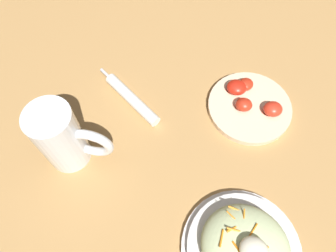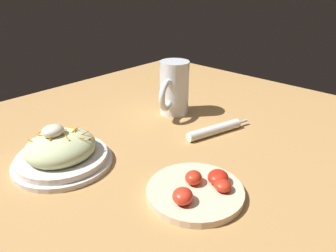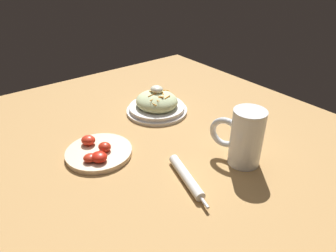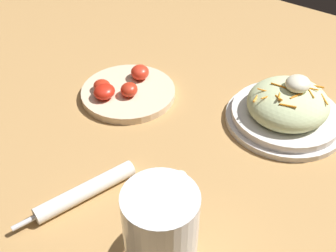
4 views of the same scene
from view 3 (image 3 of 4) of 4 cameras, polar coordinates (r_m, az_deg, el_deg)
ground_plane at (r=0.90m, az=-4.93°, el=-5.73°), size 1.43×1.43×0.00m
salad_plate at (r=1.12m, az=-2.11°, el=4.11°), size 0.23×0.23×0.10m
beer_mug at (r=0.86m, az=14.21°, el=-2.49°), size 0.15×0.09×0.16m
napkin_roll at (r=0.80m, az=3.46°, el=-9.50°), size 0.20×0.07×0.03m
tomato_plate at (r=0.91m, az=-12.96°, el=-4.76°), size 0.19×0.19×0.04m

